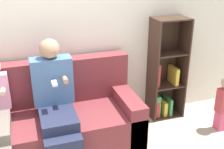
# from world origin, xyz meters

# --- Properties ---
(back_wall) EXTENTS (10.00, 0.06, 2.55)m
(back_wall) POSITION_xyz_m (0.00, 0.94, 1.27)
(back_wall) COLOR silver
(back_wall) RESTS_ON ground_plane
(couch) EXTENTS (2.12, 0.81, 0.94)m
(couch) POSITION_xyz_m (-0.22, 0.52, 0.31)
(couch) COLOR maroon
(couch) RESTS_ON ground_plane
(adult_seated) EXTENTS (0.42, 0.73, 1.24)m
(adult_seated) POSITION_xyz_m (-0.06, 0.38, 0.64)
(adult_seated) COLOR #232842
(adult_seated) RESTS_ON ground_plane
(bookshelf) EXTENTS (0.44, 0.31, 1.32)m
(bookshelf) POSITION_xyz_m (1.40, 0.78, 0.55)
(bookshelf) COLOR #3D281E
(bookshelf) RESTS_ON ground_plane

